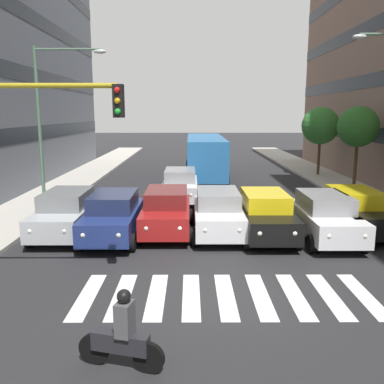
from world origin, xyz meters
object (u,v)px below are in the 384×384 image
car_6 (67,213)px  motorcycle_with_rider (122,336)px  car_4 (167,211)px  car_0 (355,211)px  car_2 (265,214)px  street_lamp_right (50,112)px  car_row2_0 (180,185)px  street_tree_2 (358,127)px  car_1 (325,216)px  bus_behind_traffic (205,153)px  car_5 (113,216)px  car_3 (218,212)px  street_tree_3 (321,126)px

car_6 → motorcycle_with_rider: (-3.52, 8.55, -0.24)m
car_4 → car_0: bearing=179.6°
car_2 → motorcycle_with_rider: bearing=63.6°
car_4 → street_lamp_right: (5.49, -3.44, 3.85)m
car_row2_0 → street_tree_2: bearing=-165.1°
car_1 → car_6: same height
car_row2_0 → bus_behind_traffic: (-1.62, -7.77, 0.97)m
motorcycle_with_rider → car_5: bearing=-78.6°
car_0 → bus_behind_traffic: bus_behind_traffic is taller
car_5 → car_row2_0: (-2.35, -6.65, 0.00)m
car_0 → car_1: (1.48, 0.87, 0.00)m
car_0 → car_2: 3.70m
car_3 → car_4: same height
street_tree_2 → street_tree_3: size_ratio=0.99×
car_5 → street_lamp_right: bearing=-50.1°
car_0 → car_4: bearing=-0.4°
car_5 → street_tree_2: (-12.78, -9.43, 2.98)m
car_row2_0 → street_tree_2: (-10.42, -2.78, 2.98)m
car_2 → car_4: size_ratio=1.00×
street_tree_3 → street_lamp_right: bearing=35.4°
car_6 → car_row2_0: same height
street_tree_2 → car_3: bearing=45.3°
car_2 → street_tree_2: bearing=-127.2°
car_5 → car_1: bearing=178.9°
car_5 → bus_behind_traffic: 14.99m
car_0 → car_6: same height
motorcycle_with_rider → street_tree_2: (-11.14, -17.53, 3.22)m
car_1 → car_5: same height
car_4 → street_tree_2: size_ratio=0.90×
car_2 → car_row2_0: same height
car_6 → street_tree_3: bearing=-133.5°
car_6 → car_2: bearing=177.9°
car_3 → car_6: size_ratio=1.00×
car_4 → street_tree_3: (-10.54, -14.84, 2.85)m
street_tree_2 → motorcycle_with_rider: bearing=57.6°
car_0 → car_5: (9.40, 0.72, 0.00)m
car_4 → car_5: bearing=21.7°
car_2 → street_tree_3: (-6.75, -15.45, 2.85)m
street_tree_2 → street_lamp_right: bearing=17.7°
car_0 → street_lamp_right: (12.93, -3.49, 3.85)m
car_2 → street_lamp_right: (9.27, -4.05, 3.85)m
car_2 → bus_behind_traffic: bus_behind_traffic is taller
street_tree_2 → car_row2_0: bearing=14.9°
car_2 → car_6: 7.64m
car_4 → car_row2_0: size_ratio=1.00×
street_lamp_right → car_1: bearing=159.1°
car_2 → bus_behind_traffic: bearing=-82.9°
car_6 → motorcycle_with_rider: bearing=112.4°
car_2 → street_tree_2: (-7.03, -9.26, 2.98)m
car_0 → car_5: bearing=4.4°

